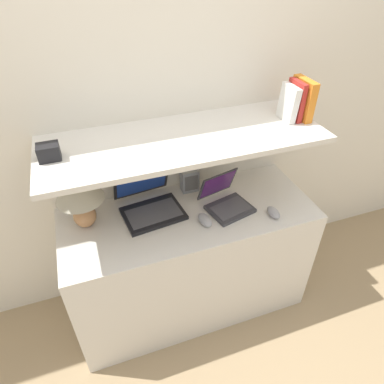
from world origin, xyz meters
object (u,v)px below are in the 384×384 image
router_box (189,180)px  book_orange (303,99)px  second_mouse (273,212)px  shelf_gadget (49,152)px  table_lamp (80,195)px  book_red (295,100)px  laptop_small (226,201)px  book_white (289,103)px  laptop_large (149,203)px  computer_mouse (205,220)px

router_box → book_orange: size_ratio=0.68×
second_mouse → shelf_gadget: shelf_gadget is taller
table_lamp → book_red: (1.15, -0.03, 0.34)m
second_mouse → router_box: (-0.35, 0.38, 0.05)m
laptop_small → book_white: 0.61m
router_box → laptop_small: bearing=-57.4°
shelf_gadget → router_box: bearing=11.3°
router_box → laptop_large: bearing=-159.4°
book_orange → shelf_gadget: 1.28m
second_mouse → laptop_large: bearing=156.1°
table_lamp → router_box: size_ratio=2.06×
computer_mouse → book_white: 0.75m
laptop_small → shelf_gadget: 0.95m
router_box → book_red: (0.54, -0.14, 0.47)m
computer_mouse → shelf_gadget: 0.83m
computer_mouse → router_box: router_box is taller
router_box → book_orange: bearing=-13.5°
laptop_large → book_red: bearing=-2.7°
table_lamp → second_mouse: bearing=-15.3°
router_box → book_orange: (0.58, -0.14, 0.47)m
router_box → second_mouse: bearing=-46.9°
table_lamp → laptop_small: table_lamp is taller
book_red → shelf_gadget: bearing=180.0°
book_orange → book_white: size_ratio=1.12×
book_red → second_mouse: bearing=-127.6°
laptop_small → second_mouse: bearing=-36.6°
book_white → book_orange: bearing=0.0°
computer_mouse → book_white: bearing=18.1°
router_box → book_white: bearing=-15.6°
laptop_large → table_lamp: bearing=-178.3°
router_box → shelf_gadget: 0.82m
shelf_gadget → laptop_small: bearing=-5.4°
second_mouse → book_orange: 0.62m
book_orange → router_box: bearing=166.5°
table_lamp → book_red: book_red is taller
laptop_large → book_white: book_white is taller
router_box → shelf_gadget: bearing=-168.7°
table_lamp → shelf_gadget: 0.29m
second_mouse → shelf_gadget: (-1.05, 0.24, 0.46)m
second_mouse → table_lamp: bearing=164.7°
computer_mouse → second_mouse: bearing=-10.4°
book_red → book_white: 0.04m
second_mouse → book_orange: (0.23, 0.24, 0.52)m
book_red → book_orange: bearing=0.0°
laptop_large → computer_mouse: size_ratio=3.02×
second_mouse → router_box: router_box is taller
laptop_large → shelf_gadget: shelf_gadget is taller
book_red → book_white: book_red is taller
laptop_small → book_white: bearing=12.5°
table_lamp → router_box: bearing=10.3°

